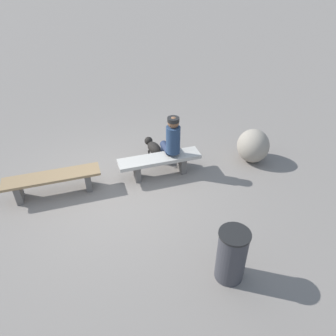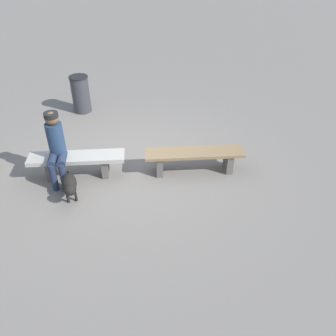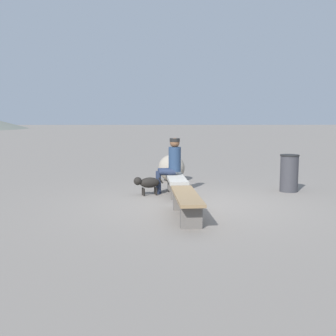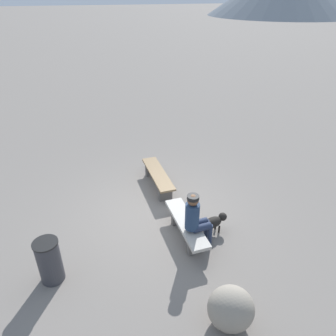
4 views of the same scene
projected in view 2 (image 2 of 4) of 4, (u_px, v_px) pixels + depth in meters
ground at (132, 165)px, 6.91m from camera, size 210.00×210.00×0.06m
bench_left at (194, 157)px, 6.53m from camera, size 1.85×0.50×0.44m
bench_right at (77, 161)px, 6.40m from camera, size 1.74×0.48×0.44m
seated_person at (56, 144)px, 6.07m from camera, size 0.35×0.60×1.32m
dog at (70, 184)px, 5.88m from camera, size 0.36×0.69×0.44m
trash_bin at (81, 94)px, 8.59m from camera, size 0.45×0.45×0.90m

